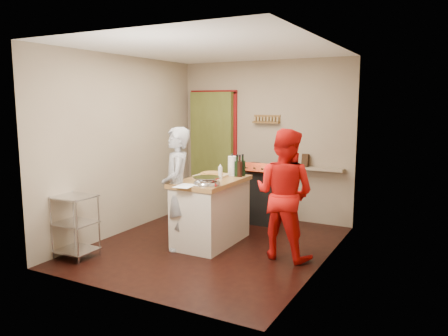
{
  "coord_description": "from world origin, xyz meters",
  "views": [
    {
      "loc": [
        2.82,
        -4.96,
        1.93
      ],
      "look_at": [
        0.18,
        0.0,
        1.08
      ],
      "focal_mm": 35.0,
      "sensor_mm": 36.0,
      "label": 1
    }
  ],
  "objects_px": {
    "wire_shelving": "(75,223)",
    "island": "(211,209)",
    "person_stripe": "(177,189)",
    "person_red": "(284,194)",
    "stove": "(258,194)"
  },
  "relations": [
    {
      "from": "stove",
      "to": "person_stripe",
      "type": "bearing_deg",
      "value": -103.39
    },
    {
      "from": "person_red",
      "to": "stove",
      "type": "bearing_deg",
      "value": -48.56
    },
    {
      "from": "person_stripe",
      "to": "person_red",
      "type": "bearing_deg",
      "value": 69.17
    },
    {
      "from": "stove",
      "to": "person_stripe",
      "type": "height_order",
      "value": "person_stripe"
    },
    {
      "from": "person_red",
      "to": "wire_shelving",
      "type": "bearing_deg",
      "value": 35.67
    },
    {
      "from": "island",
      "to": "person_stripe",
      "type": "height_order",
      "value": "person_stripe"
    },
    {
      "from": "wire_shelving",
      "to": "island",
      "type": "relative_size",
      "value": 0.61
    },
    {
      "from": "wire_shelving",
      "to": "island",
      "type": "height_order",
      "value": "island"
    },
    {
      "from": "stove",
      "to": "wire_shelving",
      "type": "xyz_separation_m",
      "value": [
        -1.33,
        -2.62,
        -0.01
      ]
    },
    {
      "from": "stove",
      "to": "person_stripe",
      "type": "relative_size",
      "value": 0.62
    },
    {
      "from": "island",
      "to": "stove",
      "type": "bearing_deg",
      "value": 84.75
    },
    {
      "from": "stove",
      "to": "island",
      "type": "height_order",
      "value": "island"
    },
    {
      "from": "stove",
      "to": "wire_shelving",
      "type": "bearing_deg",
      "value": -116.85
    },
    {
      "from": "wire_shelving",
      "to": "stove",
      "type": "bearing_deg",
      "value": 63.15
    },
    {
      "from": "stove",
      "to": "island",
      "type": "xyz_separation_m",
      "value": [
        -0.12,
        -1.32,
        0.02
      ]
    }
  ]
}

